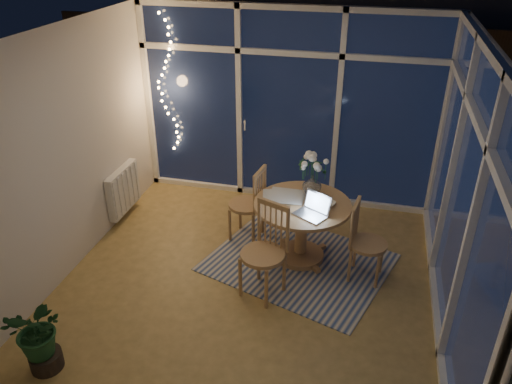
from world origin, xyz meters
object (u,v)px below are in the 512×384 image
laptop (311,206)px  chair_left (246,203)px  chair_front (263,253)px  flower_vase (312,185)px  dining_table (301,231)px  potted_plant (39,335)px  chair_right (368,242)px

laptop → chair_left: bearing=178.0°
chair_left → chair_front: bearing=32.0°
chair_left → laptop: size_ratio=2.96×
flower_vase → dining_table: bearing=-103.6°
dining_table → chair_front: 0.78m
flower_vase → potted_plant: size_ratio=0.28×
dining_table → laptop: 0.56m
dining_table → flower_vase: size_ratio=5.13×
flower_vase → potted_plant: (-1.95, -2.39, -0.46)m
dining_table → potted_plant: size_ratio=1.42×
chair_right → flower_vase: (-0.69, 0.44, 0.38)m
chair_front → dining_table: bearing=90.4°
dining_table → flower_vase: 0.54m
flower_vase → potted_plant: flower_vase is taller
dining_table → chair_right: bearing=-14.1°
chair_front → flower_vase: size_ratio=4.93×
laptop → dining_table: bearing=146.3°
laptop → flower_vase: 0.50m
chair_left → laptop: laptop is taller
chair_front → potted_plant: bearing=-116.5°
chair_front → potted_plant: 2.15m
laptop → potted_plant: bearing=-107.0°
laptop → potted_plant: size_ratio=0.43×
chair_front → chair_left: bearing=135.6°
chair_right → chair_left: bearing=79.8°
dining_table → chair_front: bearing=-111.5°
chair_right → laptop: 0.74m
dining_table → chair_left: (-0.72, 0.28, 0.12)m
chair_left → dining_table: bearing=77.2°
laptop → chair_right: bearing=34.5°
dining_table → flower_vase: bearing=76.4°
flower_vase → potted_plant: 3.12m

